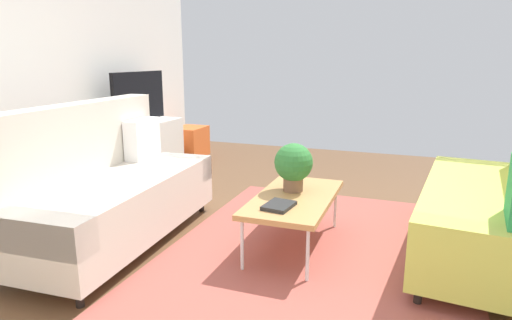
{
  "coord_description": "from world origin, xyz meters",
  "views": [
    {
      "loc": [
        -3.0,
        -0.78,
        1.45
      ],
      "look_at": [
        0.17,
        0.39,
        0.65
      ],
      "focal_mm": 30.6,
      "sensor_mm": 36.0,
      "label": 1
    }
  ],
  "objects_px": {
    "tv": "(139,99)",
    "couch_beige": "(107,188)",
    "vase_0": "(105,125)",
    "vase_1": "(113,121)",
    "couch_green": "(498,203)",
    "coffee_table": "(294,199)",
    "bottle_1": "(135,118)",
    "potted_plant": "(294,164)",
    "storage_trunk": "(190,142)",
    "table_book_0": "(279,206)",
    "bottle_0": "(130,117)",
    "bottle_2": "(139,117)",
    "tv_console": "(141,149)"
  },
  "relations": [
    {
      "from": "tv",
      "to": "couch_beige",
      "type": "bearing_deg",
      "value": -152.51
    },
    {
      "from": "vase_0",
      "to": "vase_1",
      "type": "xyz_separation_m",
      "value": [
        0.14,
        0.0,
        0.03
      ]
    },
    {
      "from": "couch_green",
      "to": "vase_1",
      "type": "height_order",
      "value": "couch_green"
    },
    {
      "from": "coffee_table",
      "to": "vase_1",
      "type": "relative_size",
      "value": 5.9
    },
    {
      "from": "bottle_1",
      "to": "vase_0",
      "type": "bearing_deg",
      "value": 168.37
    },
    {
      "from": "potted_plant",
      "to": "vase_0",
      "type": "distance_m",
      "value": 2.55
    },
    {
      "from": "coffee_table",
      "to": "storage_trunk",
      "type": "distance_m",
      "value": 3.48
    },
    {
      "from": "tv",
      "to": "vase_1",
      "type": "distance_m",
      "value": 0.49
    },
    {
      "from": "table_book_0",
      "to": "vase_1",
      "type": "bearing_deg",
      "value": 61.08
    },
    {
      "from": "coffee_table",
      "to": "bottle_0",
      "type": "relative_size",
      "value": 4.66
    },
    {
      "from": "table_book_0",
      "to": "bottle_2",
      "type": "bearing_deg",
      "value": 53.6
    },
    {
      "from": "vase_0",
      "to": "couch_beige",
      "type": "bearing_deg",
      "value": -141.12
    },
    {
      "from": "couch_green",
      "to": "bottle_1",
      "type": "relative_size",
      "value": 10.99
    },
    {
      "from": "tv_console",
      "to": "bottle_1",
      "type": "relative_size",
      "value": 7.77
    },
    {
      "from": "couch_beige",
      "to": "tv",
      "type": "distance_m",
      "value": 2.18
    },
    {
      "from": "storage_trunk",
      "to": "table_book_0",
      "type": "distance_m",
      "value": 3.68
    },
    {
      "from": "tv",
      "to": "bottle_1",
      "type": "distance_m",
      "value": 0.26
    },
    {
      "from": "vase_0",
      "to": "bottle_1",
      "type": "xyz_separation_m",
      "value": [
        0.44,
        -0.09,
        0.02
      ]
    },
    {
      "from": "table_book_0",
      "to": "bottle_2",
      "type": "height_order",
      "value": "bottle_2"
    },
    {
      "from": "bottle_1",
      "to": "tv_console",
      "type": "bearing_deg",
      "value": 15.67
    },
    {
      "from": "couch_beige",
      "to": "bottle_0",
      "type": "relative_size",
      "value": 8.21
    },
    {
      "from": "couch_green",
      "to": "vase_0",
      "type": "height_order",
      "value": "couch_green"
    },
    {
      "from": "vase_1",
      "to": "bottle_1",
      "type": "relative_size",
      "value": 1.04
    },
    {
      "from": "potted_plant",
      "to": "vase_0",
      "type": "relative_size",
      "value": 2.86
    },
    {
      "from": "storage_trunk",
      "to": "bottle_2",
      "type": "distance_m",
      "value": 1.26
    },
    {
      "from": "couch_beige",
      "to": "potted_plant",
      "type": "xyz_separation_m",
      "value": [
        0.51,
        -1.37,
        0.19
      ]
    },
    {
      "from": "tv",
      "to": "potted_plant",
      "type": "bearing_deg",
      "value": -120.14
    },
    {
      "from": "storage_trunk",
      "to": "bottle_0",
      "type": "distance_m",
      "value": 1.44
    },
    {
      "from": "couch_green",
      "to": "bottle_0",
      "type": "bearing_deg",
      "value": 81.83
    },
    {
      "from": "coffee_table",
      "to": "tv",
      "type": "xyz_separation_m",
      "value": [
        1.49,
        2.4,
        0.56
      ]
    },
    {
      "from": "bottle_0",
      "to": "table_book_0",
      "type": "bearing_deg",
      "value": -123.38
    },
    {
      "from": "storage_trunk",
      "to": "coffee_table",
      "type": "bearing_deg",
      "value": -138.16
    },
    {
      "from": "vase_0",
      "to": "vase_1",
      "type": "bearing_deg",
      "value": 0.0
    },
    {
      "from": "tv",
      "to": "potted_plant",
      "type": "relative_size",
      "value": 2.63
    },
    {
      "from": "bottle_1",
      "to": "potted_plant",
      "type": "bearing_deg",
      "value": -117.68
    },
    {
      "from": "tv",
      "to": "table_book_0",
      "type": "relative_size",
      "value": 4.17
    },
    {
      "from": "coffee_table",
      "to": "potted_plant",
      "type": "relative_size",
      "value": 2.89
    },
    {
      "from": "tv",
      "to": "vase_0",
      "type": "relative_size",
      "value": 7.51
    },
    {
      "from": "vase_1",
      "to": "bottle_1",
      "type": "bearing_deg",
      "value": -17.09
    },
    {
      "from": "tv_console",
      "to": "bottle_2",
      "type": "relative_size",
      "value": 8.05
    },
    {
      "from": "couch_green",
      "to": "bottle_2",
      "type": "height_order",
      "value": "couch_green"
    },
    {
      "from": "couch_beige",
      "to": "bottle_2",
      "type": "xyz_separation_m",
      "value": [
        1.83,
        0.96,
        0.29
      ]
    },
    {
      "from": "storage_trunk",
      "to": "vase_1",
      "type": "relative_size",
      "value": 2.79
    },
    {
      "from": "coffee_table",
      "to": "vase_0",
      "type": "relative_size",
      "value": 8.26
    },
    {
      "from": "vase_1",
      "to": "couch_green",
      "type": "bearing_deg",
      "value": -101.27
    },
    {
      "from": "coffee_table",
      "to": "storage_trunk",
      "type": "xyz_separation_m",
      "value": [
        2.59,
        2.32,
        -0.17
      ]
    },
    {
      "from": "potted_plant",
      "to": "table_book_0",
      "type": "height_order",
      "value": "potted_plant"
    },
    {
      "from": "bottle_1",
      "to": "bottle_2",
      "type": "xyz_separation_m",
      "value": [
        0.09,
        0.0,
        -0.0
      ]
    },
    {
      "from": "couch_green",
      "to": "coffee_table",
      "type": "relative_size",
      "value": 1.8
    },
    {
      "from": "coffee_table",
      "to": "bottle_2",
      "type": "xyz_separation_m",
      "value": [
        1.44,
        2.38,
        0.33
      ]
    }
  ]
}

